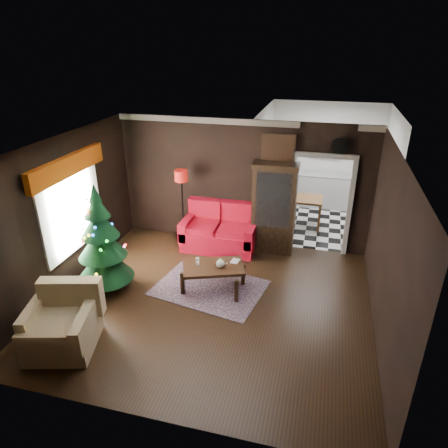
% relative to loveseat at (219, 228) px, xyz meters
% --- Properties ---
extents(floor, '(5.50, 5.50, 0.00)m').
position_rel_loveseat_xyz_m(floor, '(0.40, -2.05, -0.50)').
color(floor, black).
rests_on(floor, ground).
extents(ceiling, '(5.50, 5.50, 0.00)m').
position_rel_loveseat_xyz_m(ceiling, '(0.40, -2.05, 2.30)').
color(ceiling, white).
rests_on(ceiling, ground).
extents(wall_back, '(5.50, 0.00, 5.50)m').
position_rel_loveseat_xyz_m(wall_back, '(0.40, 0.45, 0.90)').
color(wall_back, black).
rests_on(wall_back, ground).
extents(wall_front, '(5.50, 0.00, 5.50)m').
position_rel_loveseat_xyz_m(wall_front, '(0.40, -4.55, 0.90)').
color(wall_front, black).
rests_on(wall_front, ground).
extents(wall_left, '(0.00, 5.50, 5.50)m').
position_rel_loveseat_xyz_m(wall_left, '(-2.35, -2.05, 0.90)').
color(wall_left, black).
rests_on(wall_left, ground).
extents(wall_right, '(0.00, 5.50, 5.50)m').
position_rel_loveseat_xyz_m(wall_right, '(3.15, -2.05, 0.90)').
color(wall_right, black).
rests_on(wall_right, ground).
extents(doorway, '(1.10, 0.10, 2.10)m').
position_rel_loveseat_xyz_m(doorway, '(2.10, 0.45, 0.55)').
color(doorway, silver).
rests_on(doorway, ground).
extents(left_window, '(0.05, 1.60, 1.40)m').
position_rel_loveseat_xyz_m(left_window, '(-2.31, -1.85, 0.95)').
color(left_window, white).
rests_on(left_window, wall_left).
extents(valance, '(0.12, 2.10, 0.35)m').
position_rel_loveseat_xyz_m(valance, '(-2.23, -1.85, 1.77)').
color(valance, '#A04008').
rests_on(valance, wall_left).
extents(kitchen_floor, '(3.00, 3.00, 0.00)m').
position_rel_loveseat_xyz_m(kitchen_floor, '(2.10, 1.95, -0.50)').
color(kitchen_floor, silver).
rests_on(kitchen_floor, ground).
extents(kitchen_window, '(0.70, 0.06, 0.70)m').
position_rel_loveseat_xyz_m(kitchen_window, '(2.10, 3.40, 1.20)').
color(kitchen_window, white).
rests_on(kitchen_window, ground).
extents(rug, '(2.20, 1.78, 0.01)m').
position_rel_loveseat_xyz_m(rug, '(0.24, -1.60, -0.49)').
color(rug, '#563748').
rests_on(rug, ground).
extents(loveseat, '(1.70, 0.90, 1.00)m').
position_rel_loveseat_xyz_m(loveseat, '(0.00, 0.00, 0.00)').
color(loveseat, maroon).
rests_on(loveseat, ground).
extents(curio_cabinet, '(0.90, 0.45, 1.90)m').
position_rel_loveseat_xyz_m(curio_cabinet, '(1.15, 0.22, 0.45)').
color(curio_cabinet, black).
rests_on(curio_cabinet, ground).
extents(floor_lamp, '(0.32, 0.32, 1.83)m').
position_rel_loveseat_xyz_m(floor_lamp, '(-0.85, 0.02, 0.33)').
color(floor_lamp, black).
rests_on(floor_lamp, ground).
extents(christmas_tree, '(1.07, 1.07, 1.96)m').
position_rel_loveseat_xyz_m(christmas_tree, '(-1.60, -2.12, 0.55)').
color(christmas_tree, black).
rests_on(christmas_tree, ground).
extents(armchair, '(1.22, 1.22, 1.02)m').
position_rel_loveseat_xyz_m(armchair, '(-1.47, -3.67, -0.04)').
color(armchair, '#C0A78D').
rests_on(armchair, ground).
extents(coffee_table, '(1.26, 1.01, 0.50)m').
position_rel_loveseat_xyz_m(coffee_table, '(0.32, -1.62, -0.24)').
color(coffee_table, black).
rests_on(coffee_table, rug).
extents(teapot, '(0.19, 0.19, 0.17)m').
position_rel_loveseat_xyz_m(teapot, '(0.46, -1.64, 0.09)').
color(teapot, beige).
rests_on(teapot, coffee_table).
extents(cup_a, '(0.08, 0.08, 0.06)m').
position_rel_loveseat_xyz_m(cup_a, '(-0.02, -1.51, 0.04)').
color(cup_a, silver).
rests_on(cup_a, coffee_table).
extents(cup_b, '(0.08, 0.08, 0.05)m').
position_rel_loveseat_xyz_m(cup_b, '(0.03, -1.65, 0.03)').
color(cup_b, silver).
rests_on(cup_b, coffee_table).
extents(book, '(0.14, 0.04, 0.20)m').
position_rel_loveseat_xyz_m(book, '(0.60, -1.36, 0.11)').
color(book, olive).
rests_on(book, coffee_table).
extents(wall_clock, '(0.32, 0.32, 0.06)m').
position_rel_loveseat_xyz_m(wall_clock, '(2.35, 0.40, 1.88)').
color(wall_clock, white).
rests_on(wall_clock, wall_back).
extents(painting, '(0.62, 0.05, 0.52)m').
position_rel_loveseat_xyz_m(painting, '(1.15, 0.41, 1.75)').
color(painting, tan).
rests_on(painting, wall_back).
extents(kitchen_counter, '(1.80, 0.60, 0.90)m').
position_rel_loveseat_xyz_m(kitchen_counter, '(2.10, 3.15, -0.05)').
color(kitchen_counter, silver).
rests_on(kitchen_counter, ground).
extents(kitchen_table, '(0.70, 0.70, 0.75)m').
position_rel_loveseat_xyz_m(kitchen_table, '(1.80, 1.65, -0.12)').
color(kitchen_table, brown).
rests_on(kitchen_table, ground).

